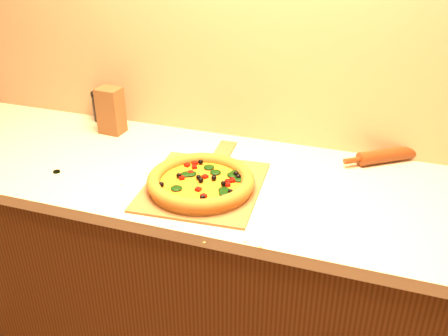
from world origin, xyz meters
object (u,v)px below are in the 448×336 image
Objects in this scene: pizza_peel at (205,184)px; dark_jar at (102,106)px; pizza at (201,182)px; rolling_pin at (390,155)px.

pizza_peel is 0.71m from dark_jar.
pizza is 0.73m from dark_jar.
pizza_peel is 1.82× the size of rolling_pin.
pizza is 1.11× the size of rolling_pin.
rolling_pin is at bearing -0.28° from dark_jar.
pizza is at bearing -34.22° from dark_jar.
pizza is (0.00, -0.04, 0.03)m from pizza_peel.
dark_jar is at bearing 145.78° from pizza.
dark_jar reaches higher than pizza.
rolling_pin is 2.51× the size of dark_jar.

